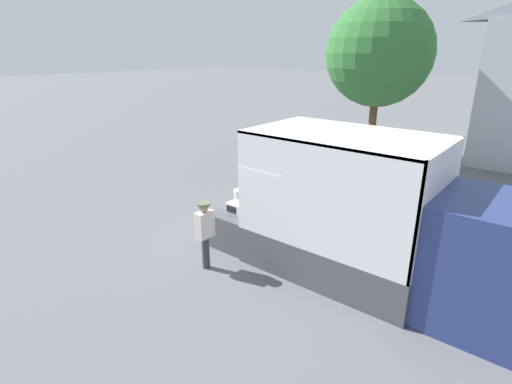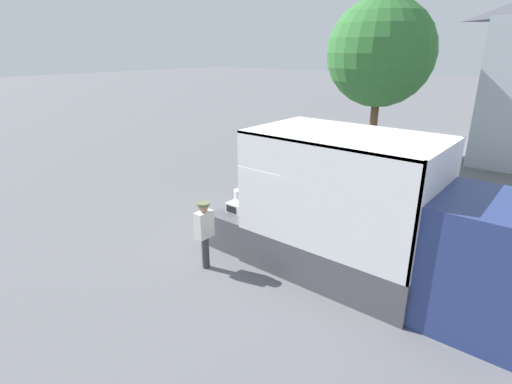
% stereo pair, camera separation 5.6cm
% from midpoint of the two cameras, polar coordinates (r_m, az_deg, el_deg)
% --- Properties ---
extents(ground_plane, '(160.00, 160.00, 0.00)m').
position_cam_midpoint_polar(ground_plane, '(11.05, 1.75, -7.32)').
color(ground_plane, slate).
extents(box_truck, '(6.10, 2.47, 3.32)m').
position_cam_midpoint_polar(box_truck, '(9.12, 20.15, -7.58)').
color(box_truck, navy).
rests_on(box_truck, ground).
extents(tailgate_deck, '(1.21, 2.35, 0.93)m').
position_cam_midpoint_polar(tailgate_deck, '(11.19, -0.69, -4.30)').
color(tailgate_deck, '#4C4C51').
rests_on(tailgate_deck, ground).
extents(microwave, '(0.53, 0.40, 0.27)m').
position_cam_midpoint_polar(microwave, '(10.59, -2.79, -2.25)').
color(microwave, white).
rests_on(microwave, tailgate_deck).
extents(portable_generator, '(0.74, 0.45, 0.51)m').
position_cam_midpoint_polar(portable_generator, '(11.32, 1.82, -0.41)').
color(portable_generator, black).
rests_on(portable_generator, tailgate_deck).
extents(orange_bucket, '(0.31, 0.31, 0.41)m').
position_cam_midpoint_polar(orange_bucket, '(11.14, -2.54, -0.70)').
color(orange_bucket, silver).
rests_on(orange_bucket, tailgate_deck).
extents(worker_person, '(0.30, 0.44, 1.69)m').
position_cam_midpoint_polar(worker_person, '(9.52, -7.51, -5.22)').
color(worker_person, '#38383D').
rests_on(worker_person, ground).
extents(street_tree, '(4.75, 4.75, 7.24)m').
position_cam_midpoint_polar(street_tree, '(19.64, 17.11, 18.44)').
color(street_tree, brown).
rests_on(street_tree, ground).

